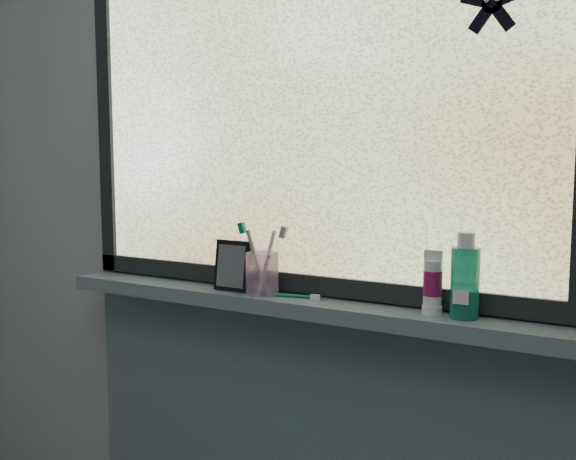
# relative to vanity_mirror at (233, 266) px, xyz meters

# --- Properties ---
(wall_back) EXTENTS (3.00, 0.01, 2.50)m
(wall_back) POSITION_rel_vanity_mirror_xyz_m (0.26, 0.08, 0.16)
(wall_back) COLOR #9EA3A8
(wall_back) RESTS_ON ground
(windowsill) EXTENTS (1.62, 0.14, 0.04)m
(windowsill) POSITION_rel_vanity_mirror_xyz_m (0.26, 0.01, -0.09)
(windowsill) COLOR slate
(windowsill) RESTS_ON wall_back
(window_pane) EXTENTS (1.50, 0.01, 1.00)m
(window_pane) POSITION_rel_vanity_mirror_xyz_m (0.26, 0.06, 0.44)
(window_pane) COLOR silver
(window_pane) RESTS_ON wall_back
(frame_bottom) EXTENTS (1.60, 0.03, 0.05)m
(frame_bottom) POSITION_rel_vanity_mirror_xyz_m (0.26, 0.06, -0.04)
(frame_bottom) COLOR black
(frame_bottom) RESTS_ON windowsill
(frame_left) EXTENTS (0.05, 0.03, 1.10)m
(frame_left) POSITION_rel_vanity_mirror_xyz_m (-0.51, 0.06, 0.44)
(frame_left) COLOR black
(frame_left) RESTS_ON wall_back
(starfish_sticker) EXTENTS (0.15, 0.02, 0.15)m
(starfish_sticker) POSITION_rel_vanity_mirror_xyz_m (0.66, 0.05, 0.63)
(starfish_sticker) COLOR black
(starfish_sticker) RESTS_ON window_pane
(vanity_mirror) EXTENTS (0.11, 0.06, 0.14)m
(vanity_mirror) POSITION_rel_vanity_mirror_xyz_m (0.00, 0.00, 0.00)
(vanity_mirror) COLOR black
(vanity_mirror) RESTS_ON windowsill
(toothpaste_tube) EXTENTS (0.19, 0.04, 0.03)m
(toothpaste_tube) POSITION_rel_vanity_mirror_xyz_m (0.04, 0.02, -0.05)
(toothpaste_tube) COLOR silver
(toothpaste_tube) RESTS_ON windowsill
(toothbrush_cup) EXTENTS (0.10, 0.10, 0.11)m
(toothbrush_cup) POSITION_rel_vanity_mirror_xyz_m (0.10, -0.01, -0.01)
(toothbrush_cup) COLOR #B995C5
(toothbrush_cup) RESTS_ON windowsill
(toothbrush_lying) EXTENTS (0.20, 0.06, 0.01)m
(toothbrush_lying) POSITION_rel_vanity_mirror_xyz_m (0.16, -0.00, -0.06)
(toothbrush_lying) COLOR #0B6752
(toothbrush_lying) RESTS_ON windowsill
(mouthwash_bottle) EXTENTS (0.07, 0.07, 0.16)m
(mouthwash_bottle) POSITION_rel_vanity_mirror_xyz_m (0.63, 0.01, 0.03)
(mouthwash_bottle) COLOR #1C9178
(mouthwash_bottle) RESTS_ON windowsill
(cream_tube) EXTENTS (0.04, 0.04, 0.11)m
(cream_tube) POSITION_rel_vanity_mirror_xyz_m (0.56, 0.01, 0.01)
(cream_tube) COLOR silver
(cream_tube) RESTS_ON windowsill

